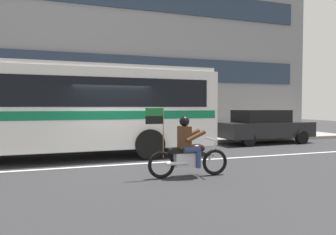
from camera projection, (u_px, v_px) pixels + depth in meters
The scene contains 8 objects.
ground_plane at pixel (114, 162), 9.42m from camera, with size 60.00×60.00×0.00m, color #2B2B2D.
sidewalk_curb at pixel (102, 141), 14.28m from camera, with size 28.00×3.80×0.15m, color gray.
lane_center_stripe at pixel (116, 165), 8.85m from camera, with size 26.60×0.14×0.01m, color silver.
office_building_facade at pixel (97, 37), 16.24m from camera, with size 28.00×0.89×11.55m.
transit_bus at pixel (54, 104), 9.92m from camera, with size 11.34×2.76×3.22m.
motorcycle_with_rider at pixel (188, 151), 7.35m from camera, with size 2.20×0.64×1.78m.
parked_sedan_curbside at pixel (264, 126), 14.15m from camera, with size 4.85×2.04×1.64m.
fire_hydrant at pixel (165, 132), 14.27m from camera, with size 0.22×0.30×0.75m.
Camera 1 is at (-1.11, -9.46, 1.81)m, focal length 30.64 mm.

